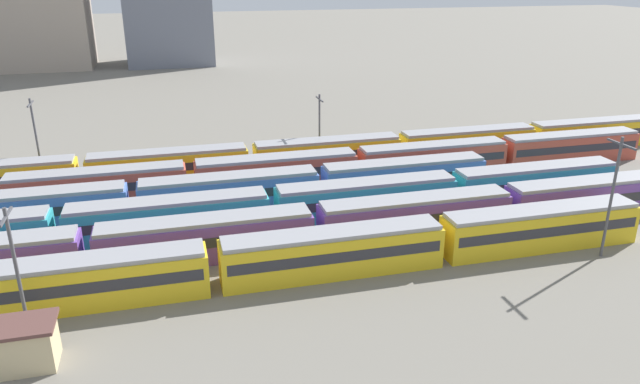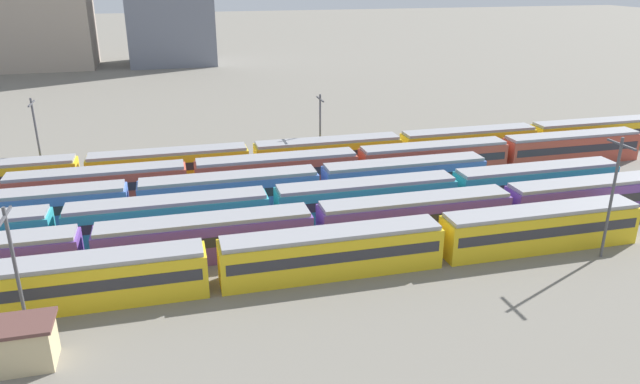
# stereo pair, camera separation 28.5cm
# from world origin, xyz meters

# --- Properties ---
(ground_plane) EXTENTS (600.00, 600.00, 0.00)m
(ground_plane) POSITION_xyz_m (0.00, 13.00, 0.00)
(ground_plane) COLOR slate
(train_track_0) EXTENTS (55.80, 3.06, 3.75)m
(train_track_0) POSITION_xyz_m (19.97, 0.00, 1.90)
(train_track_0) COLOR yellow
(train_track_0) RESTS_ON ground_plane
(train_track_1) EXTENTS (93.60, 3.06, 3.75)m
(train_track_1) POSITION_xyz_m (29.30, 5.20, 1.90)
(train_track_1) COLOR #6B429E
(train_track_1) RESTS_ON ground_plane
(train_track_2) EXTENTS (74.70, 3.06, 3.75)m
(train_track_2) POSITION_xyz_m (16.93, 10.40, 1.90)
(train_track_2) COLOR teal
(train_track_2) RESTS_ON ground_plane
(train_track_3) EXTENTS (55.80, 3.06, 3.75)m
(train_track_3) POSITION_xyz_m (13.57, 15.60, 1.90)
(train_track_3) COLOR #4C70BC
(train_track_3) RESTS_ON ground_plane
(train_track_4) EXTENTS (74.70, 3.06, 3.75)m
(train_track_4) POSITION_xyz_m (28.84, 20.80, 1.90)
(train_track_4) COLOR #BC4C38
(train_track_4) RESTS_ON ground_plane
(train_track_5) EXTENTS (93.60, 3.06, 3.75)m
(train_track_5) POSITION_xyz_m (26.70, 26.00, 1.90)
(train_track_5) COLOR yellow
(train_track_5) RESTS_ON ground_plane
(catenary_pole_0) EXTENTS (0.24, 3.20, 9.19)m
(catenary_pole_0) POSITION_xyz_m (-2.24, -2.88, 5.13)
(catenary_pole_0) COLOR #4C4C51
(catenary_pole_0) RESTS_ON ground_plane
(catenary_pole_1) EXTENTS (0.24, 3.20, 8.65)m
(catenary_pole_1) POSITION_xyz_m (26.45, 28.93, 4.85)
(catenary_pole_1) COLOR #4C4C51
(catenary_pole_1) RESTS_ON ground_plane
(catenary_pole_2) EXTENTS (0.24, 3.20, 10.57)m
(catenary_pole_2) POSITION_xyz_m (43.14, -2.91, 5.84)
(catenary_pole_2) COLOR #4C4C51
(catenary_pole_2) RESTS_ON ground_plane
(catenary_pole_3) EXTENTS (0.24, 3.20, 9.90)m
(catenary_pole_3) POSITION_xyz_m (-6.25, 28.83, 5.50)
(catenary_pole_3) COLOR #4C4C51
(catenary_pole_3) RESTS_ON ground_plane
(signal_hut) EXTENTS (3.60, 3.00, 3.04)m
(signal_hut) POSITION_xyz_m (-1.42, -6.67, 1.55)
(signal_hut) COLOR #C6B284
(signal_hut) RESTS_ON ground_plane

